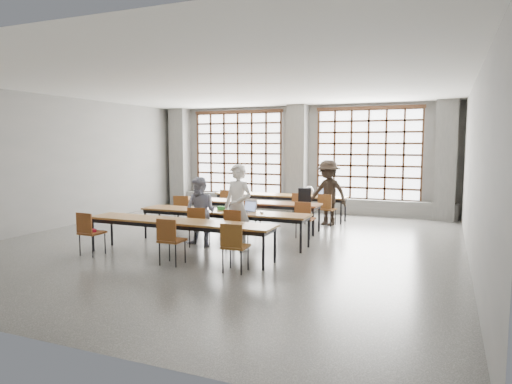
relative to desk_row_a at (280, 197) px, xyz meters
The scene contains 40 objects.
floor 3.69m from the desk_row_a, 89.27° to the right, with size 11.00×11.00×0.00m, color #464644.
ceiling 4.60m from the desk_row_a, 89.27° to the right, with size 11.00×11.00×0.00m, color silver.
wall_back 2.17m from the desk_row_a, 88.59° to the left, with size 10.00×10.00×0.00m, color slate.
wall_front 9.19m from the desk_row_a, 89.71° to the right, with size 10.00×10.00×0.00m, color slate.
wall_left 6.23m from the desk_row_a, 143.80° to the right, with size 11.00×11.00×0.00m, color slate.
wall_right 6.31m from the desk_row_a, 35.70° to the right, with size 11.00×11.00×0.00m, color slate.
column_left 4.85m from the desk_row_a, 160.31° to the left, with size 0.60×0.55×3.50m, color #575754.
column_mid 1.93m from the desk_row_a, 88.34° to the left, with size 0.60×0.55×3.50m, color #575754.
column_right 4.94m from the desk_row_a, 19.32° to the left, with size 0.60×0.55×3.50m, color #575754.
window_left 3.10m from the desk_row_a, 140.83° to the left, with size 3.32×0.12×3.00m.
window_right 3.17m from the desk_row_a, 38.02° to the left, with size 3.32×0.12×3.00m.
sill_ledge 1.73m from the desk_row_a, 88.42° to the left, with size 9.80×0.35×0.50m, color #575754.
desk_row_a is the anchor object (origin of this frame).
desk_row_b 1.86m from the desk_row_a, 99.03° to the right, with size 4.00×0.70×0.73m.
desk_row_c 3.66m from the desk_row_a, 90.62° to the right, with size 4.00×0.70×0.73m.
desk_row_d 5.16m from the desk_row_a, 92.95° to the right, with size 4.00×0.70×0.73m.
chair_back_left 1.55m from the desk_row_a, 155.90° to the right, with size 0.45×0.46×0.88m.
chair_back_mid 1.04m from the desk_row_a, 37.55° to the right, with size 0.50×0.50×0.88m.
chair_back_right 1.71m from the desk_row_a, 21.60° to the right, with size 0.49×0.49×0.88m.
chair_mid_left 3.09m from the desk_row_a, 127.20° to the right, with size 0.53×0.53×0.88m.
chair_mid_centre 2.47m from the desk_row_a, 87.41° to the right, with size 0.44×0.44×0.88m.
chair_mid_right 2.89m from the desk_row_a, 58.56° to the right, with size 0.42×0.43×0.88m.
chair_front_left 4.30m from the desk_row_a, 94.35° to the right, with size 0.49×0.49×0.88m.
chair_front_right 4.33m from the desk_row_a, 82.61° to the right, with size 0.44×0.45×0.88m.
chair_near_left 6.11m from the desk_row_a, 108.81° to the right, with size 0.44×0.44×0.88m.
chair_near_mid 5.79m from the desk_row_a, 90.63° to the right, with size 0.43×0.44×0.88m.
chair_near_right 5.92m from the desk_row_a, 77.91° to the right, with size 0.44×0.45×0.88m.
student_male 4.21m from the desk_row_a, 82.33° to the right, with size 0.66×0.44×1.82m, color white.
student_female 4.18m from the desk_row_a, 94.66° to the right, with size 0.74×0.58×1.52m, color #171C45.
student_back 1.69m from the desk_row_a, 17.35° to the right, with size 1.16×0.67×1.79m, color black.
laptop_front 3.60m from the desk_row_a, 81.50° to the right, with size 0.44×0.41×0.26m.
laptop_back 1.34m from the desk_row_a, ahead, with size 0.45×0.42×0.26m.
mouse 3.79m from the desk_row_a, 76.11° to the right, with size 0.10×0.06×0.04m, color white.
green_box 3.58m from the desk_row_a, 91.43° to the right, with size 0.25×0.09×0.09m, color #2B8634.
phone 3.76m from the desk_row_a, 87.86° to the right, with size 0.13×0.06×0.01m, color black.
paper_sheet_b 1.98m from the desk_row_a, 107.42° to the right, with size 0.30×0.21×0.00m, color white.
paper_sheet_c 1.85m from the desk_row_a, 95.97° to the right, with size 0.30×0.21×0.00m, color white.
backpack 2.23m from the desk_row_a, 53.78° to the right, with size 0.32×0.20×0.40m, color black.
plastic_bag 0.93m from the desk_row_a, ahead, with size 0.26×0.21×0.29m, color silver.
red_pouch 6.04m from the desk_row_a, 109.01° to the right, with size 0.20×0.08×0.06m, color maroon.
Camera 1 is at (4.54, -9.15, 2.23)m, focal length 32.00 mm.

